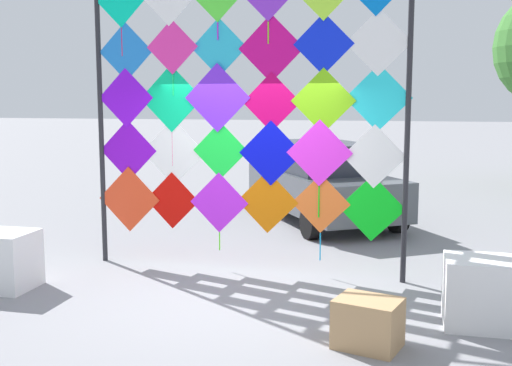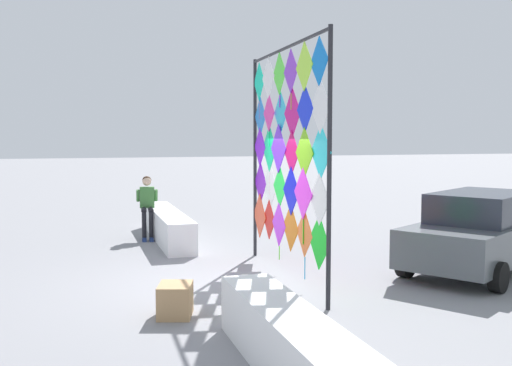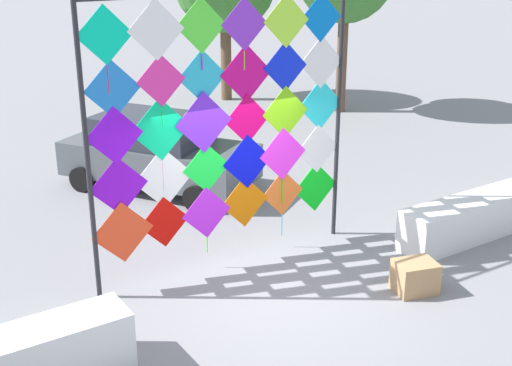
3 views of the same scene
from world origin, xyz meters
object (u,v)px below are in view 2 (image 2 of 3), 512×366
at_px(kite_display_rack, 285,148).
at_px(seated_vendor, 147,202).
at_px(cardboard_box_large, 175,300).
at_px(parked_car, 480,232).

relative_size(kite_display_rack, seated_vendor, 2.76).
height_order(kite_display_rack, cardboard_box_large, kite_display_rack).
bearing_deg(parked_car, kite_display_rack, -99.00).
bearing_deg(parked_car, cardboard_box_large, -78.58).
xyz_separation_m(kite_display_rack, cardboard_box_large, (1.79, -2.27, -2.10)).
bearing_deg(cardboard_box_large, parked_car, 101.42).
relative_size(seated_vendor, parked_car, 0.38).
height_order(seated_vendor, parked_car, seated_vendor).
xyz_separation_m(parked_car, cardboard_box_large, (1.20, -5.95, -0.52)).
xyz_separation_m(kite_display_rack, seated_vendor, (-4.81, -1.90, -1.42)).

